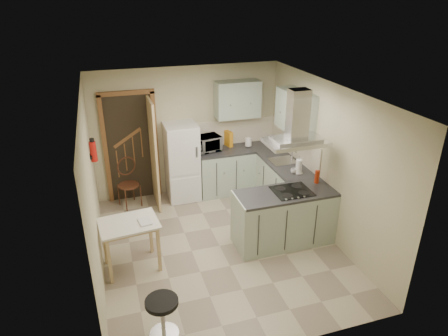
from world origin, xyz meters
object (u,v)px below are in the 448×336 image
object	(u,v)px
bentwood_chair	(129,185)
microwave	(206,144)
fridge	(182,162)
drop_leaf_table	(131,245)
stool	(163,317)
peninsula	(284,217)
extractor_hood	(296,142)

from	to	relation	value
bentwood_chair	microwave	distance (m)	1.65
fridge	microwave	distance (m)	0.58
drop_leaf_table	bentwood_chair	bearing A→B (deg)	79.81
drop_leaf_table	stool	bearing A→B (deg)	-86.95
fridge	bentwood_chair	world-z (taller)	fridge
peninsula	drop_leaf_table	distance (m)	2.40
peninsula	extractor_hood	bearing A→B (deg)	0.00
fridge	stool	size ratio (longest dim) A/B	2.88
drop_leaf_table	microwave	distance (m)	2.67
drop_leaf_table	peninsula	bearing A→B (deg)	-7.49
stool	microwave	bearing A→B (deg)	66.72
extractor_hood	drop_leaf_table	xyz separation A→B (m)	(-2.50, 0.07, -1.34)
extractor_hood	stool	distance (m)	3.02
extractor_hood	bentwood_chair	bearing A→B (deg)	140.47
peninsula	extractor_hood	world-z (taller)	extractor_hood
fridge	extractor_hood	size ratio (longest dim) A/B	1.67
extractor_hood	bentwood_chair	world-z (taller)	extractor_hood
bentwood_chair	extractor_hood	bearing A→B (deg)	-60.75
extractor_hood	bentwood_chair	size ratio (longest dim) A/B	1.05
extractor_hood	bentwood_chair	distance (m)	3.32
drop_leaf_table	stool	distance (m)	1.42
bentwood_chair	peninsula	bearing A→B (deg)	-61.97
fridge	microwave	bearing A→B (deg)	6.98
fridge	stool	bearing A→B (deg)	-106.05
peninsula	extractor_hood	distance (m)	1.27
fridge	microwave	xyz separation A→B (m)	(0.50, 0.06, 0.30)
microwave	extractor_hood	bearing A→B (deg)	-78.50
peninsula	microwave	distance (m)	2.25
fridge	peninsula	distance (m)	2.35
bentwood_chair	stool	distance (m)	3.29
drop_leaf_table	fridge	bearing A→B (deg)	52.58
fridge	drop_leaf_table	xyz separation A→B (m)	(-1.17, -1.91, -0.37)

